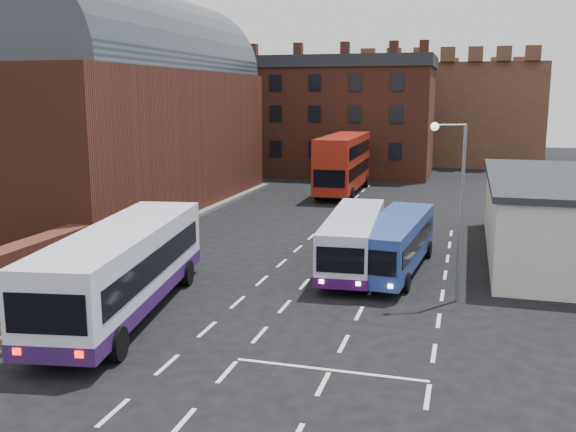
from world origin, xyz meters
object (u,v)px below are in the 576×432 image
(street_lamp, at_px, (456,196))
(pedestrian_beige, at_px, (2,334))
(bus_blue, at_px, (396,241))
(bus_white_inbound, at_px, (353,237))
(bus_red_double, at_px, (343,163))
(bus_white_outbound, at_px, (123,264))
(pedestrian_red, at_px, (7,317))

(street_lamp, xyz_separation_m, pedestrian_beige, (-13.90, -9.53, -3.72))
(street_lamp, bearing_deg, bus_blue, 125.07)
(pedestrian_beige, bearing_deg, bus_white_inbound, -114.57)
(pedestrian_beige, bearing_deg, bus_red_double, -86.36)
(bus_blue, height_order, bus_red_double, bus_red_double)
(bus_red_double, bearing_deg, street_lamp, 108.59)
(bus_white_outbound, height_order, pedestrian_beige, bus_white_outbound)
(bus_white_outbound, relative_size, bus_white_inbound, 1.27)
(bus_red_double, bearing_deg, pedestrian_beige, 82.89)
(bus_blue, relative_size, pedestrian_red, 5.86)
(pedestrian_beige, bearing_deg, pedestrian_red, -48.70)
(street_lamp, bearing_deg, bus_red_double, 109.49)
(pedestrian_red, bearing_deg, bus_blue, -134.33)
(bus_white_outbound, distance_m, street_lamp, 13.26)
(bus_white_outbound, relative_size, bus_blue, 1.30)
(pedestrian_beige, bearing_deg, bus_white_outbound, -101.69)
(bus_red_double, xyz_separation_m, pedestrian_red, (-4.69, -36.29, -1.80))
(bus_white_inbound, distance_m, pedestrian_beige, 16.23)
(street_lamp, relative_size, pedestrian_red, 4.40)
(bus_red_double, bearing_deg, pedestrian_red, 81.73)
(bus_white_outbound, height_order, bus_blue, bus_white_outbound)
(pedestrian_red, bearing_deg, bus_red_double, -97.95)
(bus_white_outbound, distance_m, pedestrian_beige, 5.13)
(bus_blue, bearing_deg, bus_red_double, -68.64)
(bus_red_double, xyz_separation_m, pedestrian_beige, (-4.06, -37.32, -1.96))
(bus_blue, distance_m, pedestrian_beige, 17.47)
(bus_white_outbound, distance_m, bus_red_double, 32.79)
(bus_white_outbound, distance_m, bus_blue, 12.84)
(bus_white_inbound, distance_m, bus_red_double, 24.52)
(bus_white_inbound, xyz_separation_m, pedestrian_beige, (-9.16, -13.37, -0.91))
(bus_white_inbound, xyz_separation_m, bus_red_double, (-5.10, 23.96, 1.05))
(bus_white_inbound, height_order, bus_red_double, bus_red_double)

